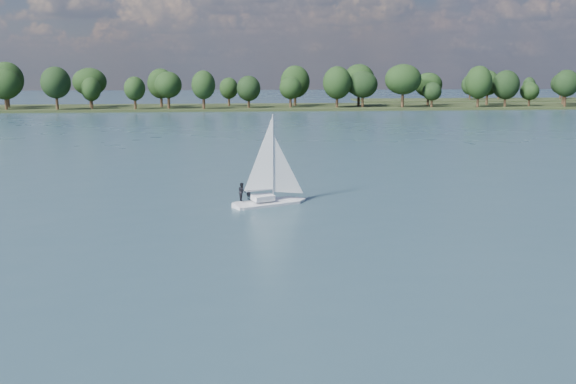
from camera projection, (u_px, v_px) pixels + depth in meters
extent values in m
plane|color=#233342|center=(274.00, 142.00, 117.26)|extent=(700.00, 700.00, 0.00)
cube|color=black|center=(248.00, 108.00, 226.73)|extent=(660.00, 40.00, 1.50)
cube|color=silver|center=(268.00, 205.00, 61.13)|extent=(7.07, 4.60, 0.81)
cube|color=silver|center=(268.00, 197.00, 60.98)|extent=(2.35, 1.95, 0.51)
cylinder|color=silver|center=(267.00, 157.00, 60.28)|extent=(0.12, 0.12, 8.11)
imported|color=black|center=(249.00, 191.00, 60.97)|extent=(0.63, 0.75, 1.75)
imported|color=black|center=(242.00, 192.00, 60.36)|extent=(0.85, 0.98, 1.75)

